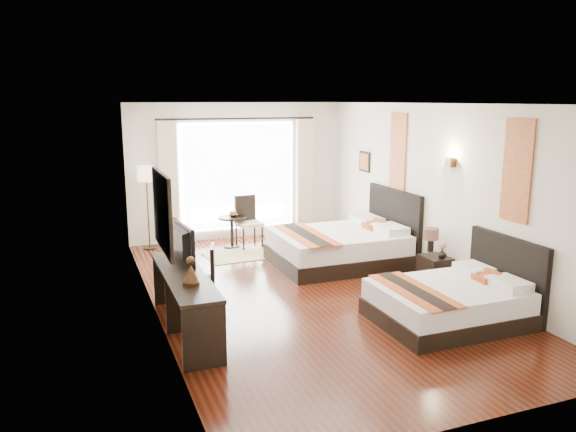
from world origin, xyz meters
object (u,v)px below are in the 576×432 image
object	(u,v)px
nightstand	(435,270)
fruit_bowl	(233,215)
bed_far	(343,245)
television	(177,243)
bed_near	(453,301)
console_desk	(185,303)
vase	(442,251)
window_chair	(249,231)
desk_chair	(201,292)
table_lamp	(431,236)
side_table	(232,232)
floor_lamp	(146,179)

from	to	relation	value
nightstand	fruit_bowl	xyz separation A→B (m)	(-2.33, 3.35, 0.41)
bed_far	television	size ratio (longest dim) A/B	2.55
bed_near	fruit_bowl	xyz separation A→B (m)	(-1.67, 4.69, 0.36)
console_desk	fruit_bowl	bearing A→B (deg)	66.07
vase	window_chair	distance (m)	3.99
bed_near	television	size ratio (longest dim) A/B	2.15
bed_far	fruit_bowl	size ratio (longest dim) A/B	11.89
bed_far	television	bearing A→B (deg)	-155.78
nightstand	desk_chair	distance (m)	3.68
window_chair	television	bearing A→B (deg)	-36.32
table_lamp	television	size ratio (longest dim) A/B	0.42
desk_chair	fruit_bowl	xyz separation A→B (m)	(1.35, 3.17, 0.36)
console_desk	fruit_bowl	world-z (taller)	console_desk
table_lamp	vase	world-z (taller)	table_lamp
bed_far	side_table	size ratio (longest dim) A/B	3.68
console_desk	vase	bearing A→B (deg)	4.30
nightstand	side_table	distance (m)	4.10
side_table	table_lamp	bearing A→B (deg)	-53.71
nightstand	window_chair	bearing A→B (deg)	121.95
bed_near	desk_chair	xyz separation A→B (m)	(-3.02, 1.52, 0.00)
nightstand	vase	xyz separation A→B (m)	(0.03, -0.12, 0.35)
nightstand	television	world-z (taller)	television
floor_lamp	side_table	distance (m)	1.92
window_chair	side_table	bearing A→B (deg)	-107.77
vase	window_chair	bearing A→B (deg)	121.47
floor_lamp	fruit_bowl	xyz separation A→B (m)	(1.57, -0.44, -0.73)
bed_near	bed_far	xyz separation A→B (m)	(-0.17, 2.89, 0.05)
floor_lamp	window_chair	xyz separation A→B (m)	(1.86, -0.51, -1.07)
bed_near	floor_lamp	bearing A→B (deg)	122.30
bed_near	vase	bearing A→B (deg)	60.37
fruit_bowl	window_chair	bearing A→B (deg)	-14.19
floor_lamp	bed_near	bearing A→B (deg)	-57.70
side_table	vase	bearing A→B (deg)	-55.34
bed_far	floor_lamp	world-z (taller)	floor_lamp
table_lamp	vase	size ratio (longest dim) A/B	2.58
vase	console_desk	distance (m)	4.05
bed_near	side_table	bearing A→B (deg)	109.92
nightstand	fruit_bowl	distance (m)	4.10
fruit_bowl	window_chair	size ratio (longest dim) A/B	0.19
vase	fruit_bowl	size ratio (longest dim) A/B	0.77
bed_far	console_desk	distance (m)	3.73
bed_near	nightstand	distance (m)	1.50
table_lamp	desk_chair	distance (m)	3.71
nightstand	television	bearing A→B (deg)	178.11
bed_near	window_chair	size ratio (longest dim) A/B	1.90
bed_far	floor_lamp	size ratio (longest dim) A/B	1.39
table_lamp	window_chair	world-z (taller)	window_chair
table_lamp	bed_near	bearing A→B (deg)	-114.07
nightstand	vase	size ratio (longest dim) A/B	3.24
desk_chair	window_chair	distance (m)	3.50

